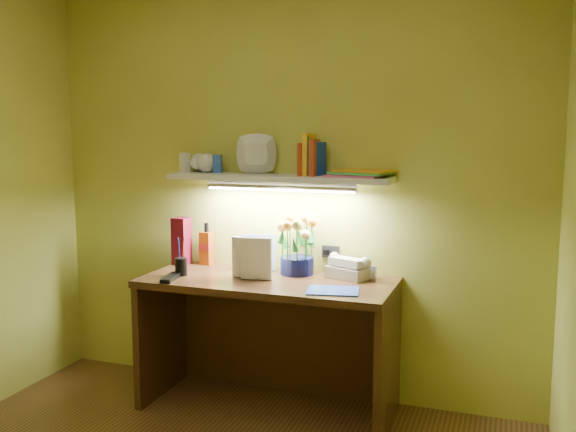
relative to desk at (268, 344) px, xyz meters
The scene contains 13 objects.
desk is the anchor object (origin of this frame).
flower_bouquet 0.59m from the desk, 58.32° to the left, with size 0.21×0.21×0.34m, color #090E35, non-canonical shape.
telephone 0.64m from the desk, 23.19° to the left, with size 0.22×0.16×0.13m, color beige, non-canonical shape.
desk_clock 0.70m from the desk, 20.84° to the left, with size 0.07×0.04×0.07m, color #B6B5B9.
whisky_bottle 0.74m from the desk, 154.26° to the left, with size 0.07×0.07×0.26m, color #A1410C, non-canonical shape.
whisky_box 0.85m from the desk, 163.26° to the left, with size 0.09×0.09×0.29m, color maroon.
pen_cup 0.68m from the desk, behind, with size 0.07×0.07×0.17m, color black.
art_card 0.53m from the desk, 126.41° to the left, with size 0.21×0.04×0.21m, color white, non-canonical shape.
tv_remote 0.66m from the desk, 159.36° to the right, with size 0.06×0.20×0.02m, color black.
blue_folder 0.58m from the desk, 18.58° to the right, with size 0.26×0.19×0.01m, color blue.
desk_book_a 0.51m from the desk, 161.51° to the right, with size 0.18×0.02×0.24m, color white.
desk_book_b 0.53m from the desk, behind, with size 0.17×0.02×0.23m, color silver.
wall_shelf 0.98m from the desk, 92.39° to the left, with size 1.31×0.32×0.26m.
Camera 1 is at (1.27, -2.03, 1.58)m, focal length 40.00 mm.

